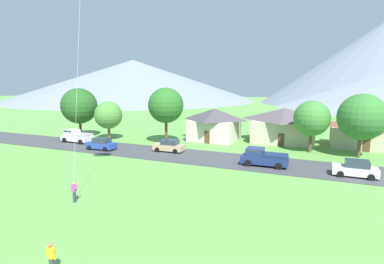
{
  "coord_description": "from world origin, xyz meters",
  "views": [
    {
      "loc": [
        11.62,
        -4.0,
        9.45
      ],
      "look_at": [
        0.45,
        22.56,
        4.73
      ],
      "focal_mm": 28.13,
      "sensor_mm": 36.0,
      "label": 1
    }
  ],
  "objects_px": {
    "house_left_center": "(284,124)",
    "pickup_truck_white_east_side": "(76,136)",
    "house_right_center": "(364,131)",
    "parked_car_blue_mid_east": "(101,144)",
    "tree_near_left": "(79,106)",
    "watcher_person": "(51,258)",
    "tree_near_right": "(312,118)",
    "pickup_truck_navy_west_side": "(263,157)",
    "parked_car_tan_mid_west": "(169,146)",
    "tree_right_of_center": "(166,105)",
    "parked_car_white_east_end": "(355,169)",
    "tree_left_of_center": "(362,117)",
    "house_leftmost": "(215,124)",
    "tree_center": "(108,115)"
  },
  "relations": [
    {
      "from": "house_left_center",
      "to": "pickup_truck_white_east_side",
      "type": "height_order",
      "value": "house_left_center"
    },
    {
      "from": "house_right_center",
      "to": "parked_car_blue_mid_east",
      "type": "relative_size",
      "value": 2.29
    },
    {
      "from": "tree_near_left",
      "to": "watcher_person",
      "type": "distance_m",
      "value": 40.51
    },
    {
      "from": "tree_near_right",
      "to": "pickup_truck_navy_west_side",
      "type": "distance_m",
      "value": 11.19
    },
    {
      "from": "parked_car_tan_mid_west",
      "to": "watcher_person",
      "type": "xyz_separation_m",
      "value": [
        6.88,
        -26.26,
        0.01
      ]
    },
    {
      "from": "house_left_center",
      "to": "tree_right_of_center",
      "type": "distance_m",
      "value": 19.25
    },
    {
      "from": "house_left_center",
      "to": "parked_car_white_east_end",
      "type": "relative_size",
      "value": 2.42
    },
    {
      "from": "house_left_center",
      "to": "parked_car_tan_mid_west",
      "type": "height_order",
      "value": "house_left_center"
    },
    {
      "from": "tree_left_of_center",
      "to": "tree_near_right",
      "type": "bearing_deg",
      "value": 173.95
    },
    {
      "from": "tree_near_left",
      "to": "pickup_truck_navy_west_side",
      "type": "relative_size",
      "value": 1.65
    },
    {
      "from": "house_leftmost",
      "to": "house_left_center",
      "type": "bearing_deg",
      "value": 13.45
    },
    {
      "from": "house_left_center",
      "to": "tree_near_left",
      "type": "xyz_separation_m",
      "value": [
        -33.27,
        -9.62,
        2.67
      ]
    },
    {
      "from": "watcher_person",
      "to": "parked_car_tan_mid_west",
      "type": "bearing_deg",
      "value": 104.68
    },
    {
      "from": "tree_left_of_center",
      "to": "tree_right_of_center",
      "type": "height_order",
      "value": "tree_right_of_center"
    },
    {
      "from": "parked_car_tan_mid_west",
      "to": "parked_car_blue_mid_east",
      "type": "xyz_separation_m",
      "value": [
        -9.49,
        -2.59,
        0.0
      ]
    },
    {
      "from": "tree_left_of_center",
      "to": "parked_car_tan_mid_west",
      "type": "bearing_deg",
      "value": -164.31
    },
    {
      "from": "house_right_center",
      "to": "tree_near_left",
      "type": "xyz_separation_m",
      "value": [
        -44.57,
        -9.58,
        3.04
      ]
    },
    {
      "from": "pickup_truck_navy_west_side",
      "to": "watcher_person",
      "type": "xyz_separation_m",
      "value": [
        -6.32,
        -24.07,
        -0.18
      ]
    },
    {
      "from": "pickup_truck_white_east_side",
      "to": "house_right_center",
      "type": "bearing_deg",
      "value": 17.99
    },
    {
      "from": "tree_near_left",
      "to": "tree_left_of_center",
      "type": "height_order",
      "value": "tree_near_left"
    },
    {
      "from": "parked_car_blue_mid_east",
      "to": "parked_car_white_east_end",
      "type": "distance_m",
      "value": 31.98
    },
    {
      "from": "tree_near_left",
      "to": "tree_left_of_center",
      "type": "xyz_separation_m",
      "value": [
        43.23,
        2.52,
        -0.29
      ]
    },
    {
      "from": "tree_center",
      "to": "pickup_truck_white_east_side",
      "type": "distance_m",
      "value": 6.03
    },
    {
      "from": "house_leftmost",
      "to": "watcher_person",
      "type": "bearing_deg",
      "value": -83.81
    },
    {
      "from": "house_right_center",
      "to": "tree_near_right",
      "type": "distance_m",
      "value": 9.89
    },
    {
      "from": "house_left_center",
      "to": "house_right_center",
      "type": "bearing_deg",
      "value": -0.22
    },
    {
      "from": "house_left_center",
      "to": "pickup_truck_navy_west_side",
      "type": "distance_m",
      "value": 16.06
    },
    {
      "from": "parked_car_blue_mid_east",
      "to": "tree_near_right",
      "type": "bearing_deg",
      "value": 19.82
    },
    {
      "from": "pickup_truck_navy_west_side",
      "to": "pickup_truck_white_east_side",
      "type": "height_order",
      "value": "same"
    },
    {
      "from": "tree_right_of_center",
      "to": "parked_car_white_east_end",
      "type": "distance_m",
      "value": 27.12
    },
    {
      "from": "parked_car_blue_mid_east",
      "to": "tree_center",
      "type": "bearing_deg",
      "value": 120.05
    },
    {
      "from": "tree_left_of_center",
      "to": "tree_center",
      "type": "distance_m",
      "value": 37.24
    },
    {
      "from": "house_right_center",
      "to": "watcher_person",
      "type": "distance_m",
      "value": 43.96
    },
    {
      "from": "house_left_center",
      "to": "parked_car_blue_mid_east",
      "type": "distance_m",
      "value": 28.51
    },
    {
      "from": "parked_car_tan_mid_west",
      "to": "house_leftmost",
      "type": "bearing_deg",
      "value": 75.77
    },
    {
      "from": "house_right_center",
      "to": "pickup_truck_white_east_side",
      "type": "relative_size",
      "value": 1.83
    },
    {
      "from": "pickup_truck_navy_west_side",
      "to": "watcher_person",
      "type": "height_order",
      "value": "pickup_truck_navy_west_side"
    },
    {
      "from": "tree_left_of_center",
      "to": "watcher_person",
      "type": "relative_size",
      "value": 4.86
    },
    {
      "from": "watcher_person",
      "to": "tree_near_right",
      "type": "bearing_deg",
      "value": 71.79
    },
    {
      "from": "tree_right_of_center",
      "to": "house_left_center",
      "type": "bearing_deg",
      "value": 27.69
    },
    {
      "from": "tree_near_right",
      "to": "pickup_truck_white_east_side",
      "type": "relative_size",
      "value": 1.35
    },
    {
      "from": "house_right_center",
      "to": "parked_car_blue_mid_east",
      "type": "xyz_separation_m",
      "value": [
        -34.57,
        -16.31,
        -1.59
      ]
    },
    {
      "from": "tree_center",
      "to": "tree_near_left",
      "type": "bearing_deg",
      "value": -179.7
    },
    {
      "from": "parked_car_white_east_end",
      "to": "pickup_truck_white_east_side",
      "type": "bearing_deg",
      "value": 175.85
    },
    {
      "from": "pickup_truck_white_east_side",
      "to": "tree_near_left",
      "type": "bearing_deg",
      "value": 125.38
    },
    {
      "from": "watcher_person",
      "to": "pickup_truck_white_east_side",
      "type": "bearing_deg",
      "value": 131.7
    },
    {
      "from": "house_left_center",
      "to": "tree_near_right",
      "type": "bearing_deg",
      "value": -57.51
    },
    {
      "from": "tree_center",
      "to": "pickup_truck_white_east_side",
      "type": "height_order",
      "value": "tree_center"
    },
    {
      "from": "watcher_person",
      "to": "house_right_center",
      "type": "bearing_deg",
      "value": 65.52
    },
    {
      "from": "pickup_truck_white_east_side",
      "to": "house_leftmost",
      "type": "bearing_deg",
      "value": 29.4
    }
  ]
}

